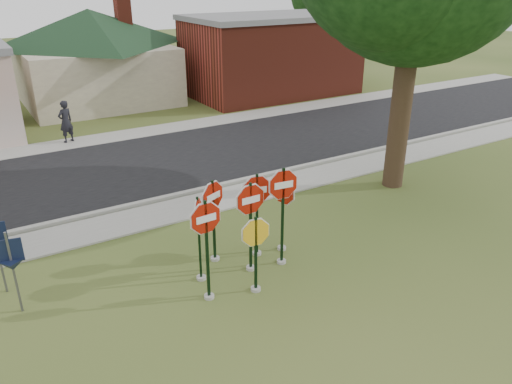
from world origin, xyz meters
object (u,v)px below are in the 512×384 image
stop_sign_left (206,237)px  stop_sign_yellow (256,247)px  stop_sign_center (251,215)px  pedestrian (66,121)px

stop_sign_left → stop_sign_yellow: bearing=-15.7°
stop_sign_center → pedestrian: bearing=97.0°
pedestrian → stop_sign_left: bearing=66.5°
stop_sign_yellow → stop_sign_left: bearing=164.3°
stop_sign_yellow → stop_sign_left: 1.21m
stop_sign_yellow → pedestrian: size_ratio=1.10×
stop_sign_yellow → stop_sign_left: stop_sign_left is taller
stop_sign_yellow → stop_sign_left: size_ratio=0.79×
stop_sign_left → pedestrian: size_ratio=1.40×
stop_sign_yellow → pedestrian: bearing=95.1°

